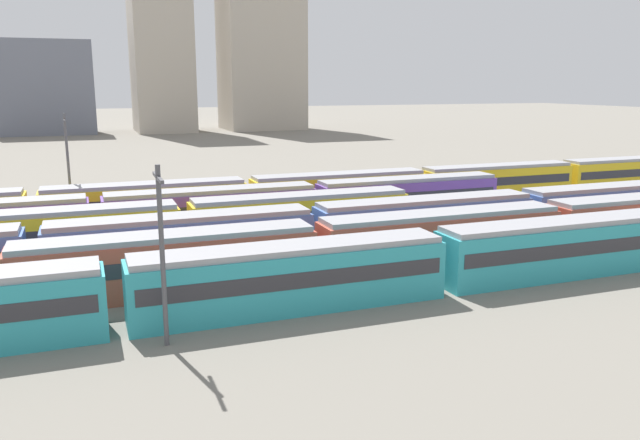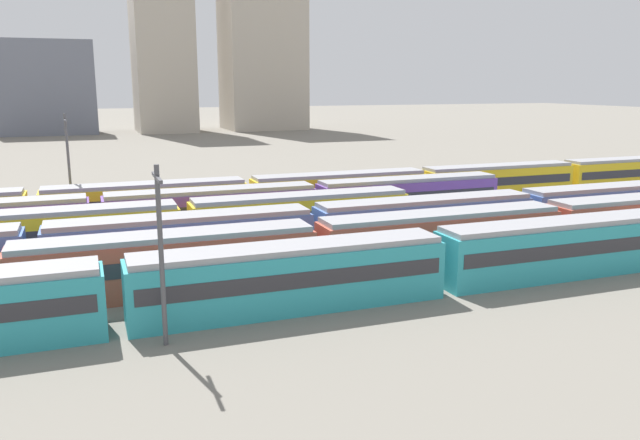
# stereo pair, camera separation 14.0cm
# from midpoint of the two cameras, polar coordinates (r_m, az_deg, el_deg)

# --- Properties ---
(train_track_0) EXTENTS (74.70, 3.06, 3.75)m
(train_track_0) POSITION_cam_midpoint_polar(r_m,az_deg,el_deg) (34.33, -17.80, -6.46)
(train_track_0) COLOR teal
(train_track_0) RESTS_ON ground_plane
(train_track_1) EXTENTS (93.60, 3.06, 3.75)m
(train_track_1) POSITION_cam_midpoint_polar(r_m,az_deg,el_deg) (45.65, 10.92, -1.52)
(train_track_1) COLOR #BC4C38
(train_track_1) RESTS_ON ground_plane
(train_track_2) EXTENTS (93.60, 3.06, 3.75)m
(train_track_2) POSITION_cam_midpoint_polar(r_m,az_deg,el_deg) (50.83, 9.50, -0.08)
(train_track_2) COLOR #4C70BC
(train_track_2) RESTS_ON ground_plane
(train_track_3) EXTENTS (55.80, 3.06, 3.75)m
(train_track_3) POSITION_cam_midpoint_polar(r_m,az_deg,el_deg) (49.46, -22.84, -1.21)
(train_track_3) COLOR yellow
(train_track_3) RESTS_ON ground_plane
(train_track_4) EXTENTS (74.70, 3.06, 3.75)m
(train_track_4) POSITION_cam_midpoint_polar(r_m,az_deg,el_deg) (54.49, -19.32, 0.22)
(train_track_4) COLOR #6B429E
(train_track_4) RESTS_ON ground_plane
(train_track_5) EXTENTS (112.50, 3.06, 3.75)m
(train_track_5) POSITION_cam_midpoint_polar(r_m,az_deg,el_deg) (68.30, 9.23, 3.04)
(train_track_5) COLOR yellow
(train_track_5) RESTS_ON ground_plane
(catenary_pole_0) EXTENTS (0.24, 3.20, 8.86)m
(catenary_pole_0) POSITION_cam_midpoint_polar(r_m,az_deg,el_deg) (31.01, -13.94, -2.32)
(catenary_pole_0) COLOR #4C4C51
(catenary_pole_0) RESTS_ON ground_plane
(catenary_pole_3) EXTENTS (0.24, 3.20, 9.89)m
(catenary_pole_3) POSITION_cam_midpoint_polar(r_m,az_deg,el_deg) (62.31, -21.51, 4.82)
(catenary_pole_3) COLOR #4C4C51
(catenary_pole_3) RESTS_ON ground_plane
(distant_building_2) EXTENTS (23.52, 13.27, 22.91)m
(distant_building_2) POSITION_cam_midpoint_polar(r_m,az_deg,el_deg) (175.06, -23.34, 10.81)
(distant_building_2) COLOR slate
(distant_building_2) RESTS_ON ground_plane
(distant_building_3) EXTENTS (14.60, 20.74, 53.57)m
(distant_building_3) POSITION_cam_midpoint_polar(r_m,az_deg,el_deg) (176.70, -14.03, 16.42)
(distant_building_3) COLOR #B2A899
(distant_building_3) RESTS_ON ground_plane
(distant_building_4) EXTENTS (20.77, 19.62, 51.90)m
(distant_building_4) POSITION_cam_midpoint_polar(r_m,az_deg,el_deg) (181.79, -5.22, 16.32)
(distant_building_4) COLOR #B2A899
(distant_building_4) RESTS_ON ground_plane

